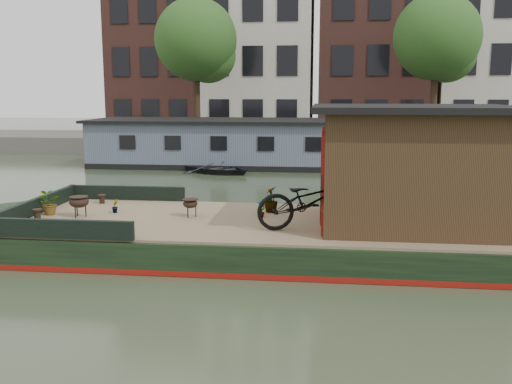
# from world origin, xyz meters

# --- Properties ---
(ground) EXTENTS (120.00, 120.00, 0.00)m
(ground) POSITION_xyz_m (0.00, 0.00, 0.00)
(ground) COLOR #2A3723
(ground) RESTS_ON ground
(houseboat_hull) EXTENTS (14.01, 4.02, 0.60)m
(houseboat_hull) POSITION_xyz_m (-1.33, 0.00, 0.27)
(houseboat_hull) COLOR black
(houseboat_hull) RESTS_ON ground
(houseboat_deck) EXTENTS (11.80, 3.80, 0.05)m
(houseboat_deck) POSITION_xyz_m (0.00, 0.00, 0.62)
(houseboat_deck) COLOR #867053
(houseboat_deck) RESTS_ON houseboat_hull
(bow_bulwark) EXTENTS (3.00, 4.00, 0.35)m
(bow_bulwark) POSITION_xyz_m (-5.07, 0.00, 0.82)
(bow_bulwark) COLOR black
(bow_bulwark) RESTS_ON houseboat_deck
(cabin) EXTENTS (4.00, 3.50, 2.42)m
(cabin) POSITION_xyz_m (2.19, 0.00, 1.88)
(cabin) COLOR black
(cabin) RESTS_ON houseboat_deck
(bicycle) EXTENTS (2.29, 1.35, 1.14)m
(bicycle) POSITION_xyz_m (0.20, -0.63, 1.22)
(bicycle) COLOR black
(bicycle) RESTS_ON houseboat_deck
(potted_plant_a) EXTENTS (0.24, 0.20, 0.39)m
(potted_plant_a) POSITION_xyz_m (-0.89, 0.28, 0.84)
(potted_plant_a) COLOR brown
(potted_plant_a) RESTS_ON houseboat_deck
(potted_plant_b) EXTENTS (0.17, 0.19, 0.30)m
(potted_plant_b) POSITION_xyz_m (-4.22, 0.37, 0.80)
(potted_plant_b) COLOR maroon
(potted_plant_b) RESTS_ON houseboat_deck
(potted_plant_c) EXTENTS (0.53, 0.48, 0.52)m
(potted_plant_c) POSITION_xyz_m (-5.60, -0.01, 0.91)
(potted_plant_c) COLOR #AB4B31
(potted_plant_c) RESTS_ON houseboat_deck
(potted_plant_d) EXTENTS (0.39, 0.39, 0.59)m
(potted_plant_d) POSITION_xyz_m (-0.74, 0.87, 0.94)
(potted_plant_d) COLOR #945428
(potted_plant_d) RESTS_ON houseboat_deck
(potted_plant_e) EXTENTS (0.14, 0.16, 0.27)m
(potted_plant_e) POSITION_xyz_m (-5.42, -1.70, 0.78)
(potted_plant_e) COLOR brown
(potted_plant_e) RESTS_ON houseboat_deck
(brazier_front) EXTENTS (0.50, 0.50, 0.46)m
(brazier_front) POSITION_xyz_m (-4.83, -0.14, 0.88)
(brazier_front) COLOR black
(brazier_front) RESTS_ON houseboat_deck
(brazier_rear) EXTENTS (0.48, 0.48, 0.40)m
(brazier_rear) POSITION_xyz_m (-2.43, 0.16, 0.85)
(brazier_rear) COLOR black
(brazier_rear) RESTS_ON houseboat_deck
(bollard_port) EXTENTS (0.19, 0.19, 0.22)m
(bollard_port) POSITION_xyz_m (-4.93, 1.38, 0.76)
(bollard_port) COLOR black
(bollard_port) RESTS_ON houseboat_deck
(bollard_stbd) EXTENTS (0.20, 0.20, 0.23)m
(bollard_stbd) POSITION_xyz_m (-5.60, -0.52, 0.77)
(bollard_stbd) COLOR black
(bollard_stbd) RESTS_ON houseboat_deck
(dinghy) EXTENTS (3.63, 3.26, 0.62)m
(dinghy) POSITION_xyz_m (-3.95, 11.47, 0.31)
(dinghy) COLOR black
(dinghy) RESTS_ON ground
(far_houseboat) EXTENTS (20.40, 4.40, 2.11)m
(far_houseboat) POSITION_xyz_m (0.00, 14.00, 0.97)
(far_houseboat) COLOR slate
(far_houseboat) RESTS_ON ground
(quay) EXTENTS (60.00, 6.00, 0.90)m
(quay) POSITION_xyz_m (0.00, 20.50, 0.45)
(quay) COLOR #47443F
(quay) RESTS_ON ground
(townhouse_row) EXTENTS (27.25, 8.00, 16.50)m
(townhouse_row) POSITION_xyz_m (0.15, 27.50, 7.90)
(townhouse_row) COLOR brown
(townhouse_row) RESTS_ON ground
(tree_left) EXTENTS (4.40, 4.40, 7.40)m
(tree_left) POSITION_xyz_m (-6.36, 19.07, 5.89)
(tree_left) COLOR #332316
(tree_left) RESTS_ON quay
(tree_right) EXTENTS (4.40, 4.40, 7.40)m
(tree_right) POSITION_xyz_m (6.14, 19.07, 5.89)
(tree_right) COLOR #332316
(tree_right) RESTS_ON quay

